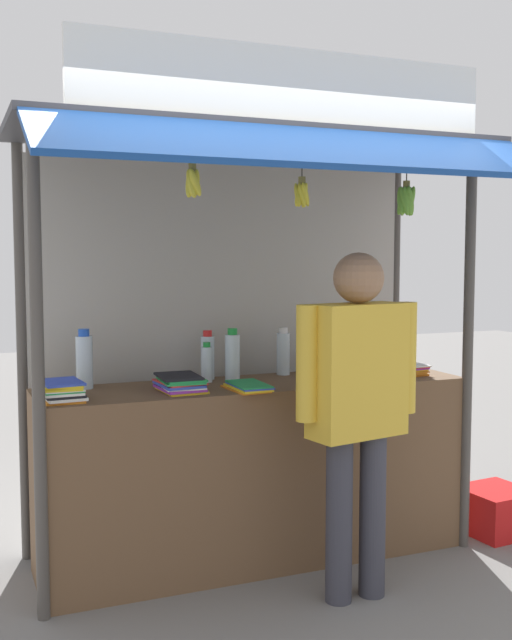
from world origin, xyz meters
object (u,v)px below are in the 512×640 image
(water_bottle_back_right, at_px, (207,363))
(water_bottle_rear_center, at_px, (208,356))
(water_bottle_far_left, at_px, (84,361))
(magazine_stack_mid_left, at_px, (405,369))
(water_bottle_front_left, at_px, (232,357))
(banana_bunch_leftmost, at_px, (406,200))
(magazine_stack_back_left, at_px, (248,387))
(plastic_crate, at_px, (495,511))
(banana_bunch_inner_right, at_px, (302,194))
(vendor_person, at_px, (357,393))
(water_bottle_far_right, at_px, (309,354))
(magazine_stack_left, at_px, (62,391))
(water_bottle_right, at_px, (283,353))
(banana_bunch_inner_left, at_px, (193,182))
(magazine_stack_front_right, at_px, (180,383))

(water_bottle_back_right, relative_size, water_bottle_rear_center, 0.80)
(water_bottle_far_left, relative_size, magazine_stack_mid_left, 1.09)
(water_bottle_front_left, height_order, banana_bunch_leftmost, banana_bunch_leftmost)
(magazine_stack_back_left, bearing_deg, plastic_crate, -0.05)
(banana_bunch_inner_right, relative_size, vendor_person, 0.16)
(water_bottle_far_right, height_order, banana_bunch_leftmost, banana_bunch_leftmost)
(banana_bunch_leftmost, relative_size, plastic_crate, 0.79)
(magazine_stack_mid_left, xyz_separation_m, banana_bunch_leftmost, (-0.25, -0.37, 0.96))
(water_bottle_far_right, distance_m, magazine_stack_mid_left, 0.58)
(magazine_stack_left, distance_m, banana_bunch_leftmost, 2.02)
(banana_bunch_leftmost, bearing_deg, plastic_crate, 14.01)
(water_bottle_front_left, height_order, plastic_crate, water_bottle_front_left)
(water_bottle_far_left, height_order, water_bottle_right, water_bottle_far_left)
(water_bottle_rear_center, relative_size, banana_bunch_leftmost, 0.92)
(water_bottle_back_right, height_order, water_bottle_rear_center, water_bottle_rear_center)
(banana_bunch_leftmost, bearing_deg, water_bottle_rear_center, 145.40)
(water_bottle_front_left, xyz_separation_m, banana_bunch_inner_right, (0.18, -0.50, 0.87))
(banana_bunch_leftmost, bearing_deg, water_bottle_right, 125.44)
(magazine_stack_back_left, bearing_deg, water_bottle_far_left, 154.48)
(magazine_stack_left, distance_m, banana_bunch_inner_right, 1.52)
(banana_bunch_inner_right, height_order, banana_bunch_inner_left, same)
(water_bottle_far_right, relative_size, water_bottle_back_right, 1.11)
(water_bottle_rear_center, bearing_deg, vendor_person, -61.98)
(water_bottle_right, distance_m, banana_bunch_leftmost, 1.14)
(banana_bunch_leftmost, bearing_deg, magazine_stack_mid_left, 55.50)
(water_bottle_far_right, distance_m, water_bottle_rear_center, 0.63)
(water_bottle_right, distance_m, magazine_stack_front_right, 0.79)
(magazine_stack_left, bearing_deg, water_bottle_front_left, 12.94)
(water_bottle_far_left, xyz_separation_m, magazine_stack_left, (-0.16, -0.30, -0.10))
(magazine_stack_front_right, xyz_separation_m, banana_bunch_leftmost, (1.16, -0.30, 0.95))
(water_bottle_rear_center, bearing_deg, magazine_stack_front_right, -128.91)
(water_bottle_back_right, bearing_deg, plastic_crate, -10.52)
(water_bottle_right, bearing_deg, water_bottle_far_left, -178.48)
(magazine_stack_left, bearing_deg, magazine_stack_mid_left, 2.55)
(water_bottle_far_left, bearing_deg, magazine_stack_left, -117.65)
(water_bottle_rear_center, height_order, water_bottle_front_left, water_bottle_front_left)
(banana_bunch_leftmost, relative_size, banana_bunch_inner_left, 1.25)
(water_bottle_far_right, bearing_deg, banana_bunch_inner_left, -146.44)
(water_bottle_far_right, relative_size, magazine_stack_left, 0.92)
(magazine_stack_back_left, bearing_deg, magazine_stack_front_right, 163.89)
(banana_bunch_leftmost, distance_m, vendor_person, 1.08)
(water_bottle_back_right, height_order, water_bottle_front_left, water_bottle_front_left)
(magazine_stack_mid_left, relative_size, banana_bunch_inner_right, 1.06)
(water_bottle_rear_center, height_order, magazine_stack_back_left, water_bottle_rear_center)
(water_bottle_rear_center, distance_m, water_bottle_far_left, 0.70)
(water_bottle_right, bearing_deg, water_bottle_rear_center, 178.59)
(water_bottle_front_left, distance_m, banana_bunch_inner_right, 1.02)
(water_bottle_far_right, relative_size, magazine_stack_mid_left, 0.86)
(water_bottle_far_left, xyz_separation_m, magazine_stack_front_right, (0.44, -0.28, -0.11))
(water_bottle_back_right, height_order, magazine_stack_left, water_bottle_back_right)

